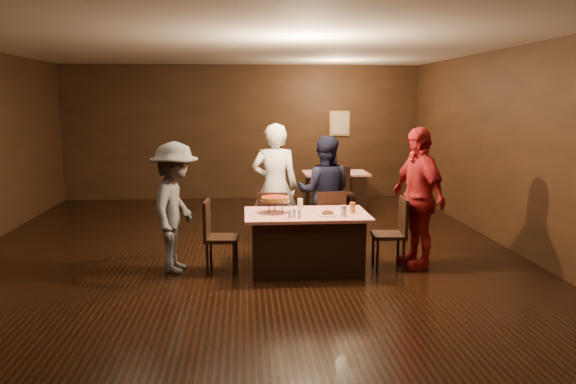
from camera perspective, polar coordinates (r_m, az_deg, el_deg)
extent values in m
plane|color=black|center=(8.06, -4.52, -6.71)|extent=(10.00, 10.00, 0.00)
cube|color=silver|center=(7.79, -4.81, 15.03)|extent=(8.00, 10.00, 0.04)
cube|color=black|center=(12.77, -4.61, 6.05)|extent=(8.00, 0.04, 3.00)
cube|color=black|center=(2.84, -4.87, -5.41)|extent=(8.00, 0.04, 3.00)
cube|color=black|center=(8.74, 22.65, 3.87)|extent=(0.04, 10.00, 3.00)
cube|color=tan|center=(12.91, 5.26, 6.97)|extent=(0.46, 0.03, 0.56)
cube|color=beige|center=(12.89, 5.28, 6.96)|extent=(0.38, 0.01, 0.48)
cube|color=#B40C0E|center=(7.40, 1.85, -5.06)|extent=(1.60, 1.00, 0.77)
cube|color=#AD160B|center=(11.51, 4.82, 0.10)|extent=(1.30, 0.90, 0.77)
cube|color=black|center=(8.07, -1.56, -3.18)|extent=(0.45, 0.45, 0.95)
cube|color=black|center=(8.15, 4.07, -3.08)|extent=(0.47, 0.47, 0.95)
cube|color=black|center=(7.34, -6.75, -4.52)|extent=(0.45, 0.45, 0.95)
cube|color=black|center=(7.57, 10.18, -4.16)|extent=(0.44, 0.44, 0.95)
cube|color=black|center=(10.81, 5.42, -0.02)|extent=(0.42, 0.42, 0.95)
cube|color=black|center=(12.08, 4.37, 0.98)|extent=(0.46, 0.46, 0.95)
imported|color=white|center=(8.36, -1.34, 0.53)|extent=(0.72, 0.51, 1.89)
imported|color=black|center=(8.47, 3.72, -0.02)|extent=(0.94, 0.79, 1.70)
imported|color=#4D4D51|center=(7.40, -11.38, -1.56)|extent=(0.79, 1.18, 1.70)
imported|color=#A91C22|center=(7.65, 13.02, -0.57)|extent=(0.74, 1.18, 1.88)
cylinder|color=black|center=(7.41, -1.34, -1.39)|extent=(0.01, 0.01, 0.15)
cylinder|color=black|center=(7.26, -1.96, -1.62)|extent=(0.01, 0.01, 0.15)
cylinder|color=black|center=(7.27, -0.59, -1.60)|extent=(0.01, 0.01, 0.15)
cylinder|color=silver|center=(7.30, -1.30, -0.92)|extent=(0.38, 0.38, 0.01)
cylinder|color=#B27233|center=(7.29, -1.30, -0.68)|extent=(0.35, 0.35, 0.05)
cylinder|color=#A5140C|center=(7.29, -1.30, -0.46)|extent=(0.30, 0.30, 0.01)
cylinder|color=white|center=(7.16, 4.01, -2.33)|extent=(0.25, 0.25, 0.01)
cylinder|color=#B27233|center=(7.16, 4.01, -2.11)|extent=(0.18, 0.18, 0.04)
cylinder|color=#A5140C|center=(7.15, 4.02, -1.93)|extent=(0.14, 0.14, 0.01)
cylinder|color=white|center=(7.53, 5.90, -1.78)|extent=(0.25, 0.25, 0.01)
cylinder|color=silver|center=(7.12, 5.69, -1.92)|extent=(0.08, 0.08, 0.14)
cylinder|color=#BF7F26|center=(7.34, 6.57, -1.59)|extent=(0.08, 0.08, 0.14)
cylinder|color=silver|center=(7.58, 1.24, -1.18)|extent=(0.08, 0.08, 0.14)
cylinder|color=silver|center=(7.04, 0.63, -2.25)|extent=(0.04, 0.04, 0.08)
cylinder|color=silver|center=(7.03, 0.63, -1.89)|extent=(0.05, 0.05, 0.02)
cylinder|color=silver|center=(7.00, 1.16, -2.32)|extent=(0.04, 0.04, 0.08)
cylinder|color=silver|center=(6.99, 1.16, -1.96)|extent=(0.05, 0.05, 0.02)
cylinder|color=silver|center=(6.99, 0.18, -2.34)|extent=(0.04, 0.04, 0.08)
cylinder|color=silver|center=(6.98, 0.18, -1.97)|extent=(0.05, 0.05, 0.02)
cube|color=white|center=(7.35, 4.19, -2.07)|extent=(0.19, 0.19, 0.01)
cube|color=white|center=(7.25, 0.73, -2.21)|extent=(0.21, 0.21, 0.01)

